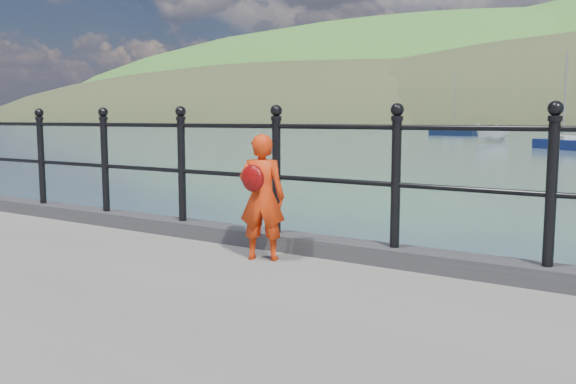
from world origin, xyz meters
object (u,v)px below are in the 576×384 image
Objects in this scene: launch_white at (492,133)px; sailboat_left at (453,133)px; railing at (226,159)px; sailboat_port at (562,145)px; child at (262,196)px.

sailboat_left is at bearing 142.60° from launch_white.
launch_white is (-11.47, 52.14, -0.95)m from railing.
railing is 2.53× the size of sailboat_port.
railing is 43.10m from sailboat_port.
railing reaches higher than child.
child is 43.63m from sailboat_port.
child reaches higher than launch_white.
sailboat_port reaches higher than railing.
launch_white is at bearing 102.41° from railing.
sailboat_left is (-21.80, 72.16, -1.49)m from railing.
sailboat_left is at bearing 106.81° from railing.
child is 76.06m from sailboat_left.
railing is at bearing -42.23° from sailboat_port.
launch_white is 0.53× the size of sailboat_left.
railing reaches higher than launch_white.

